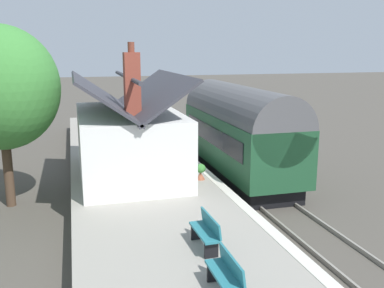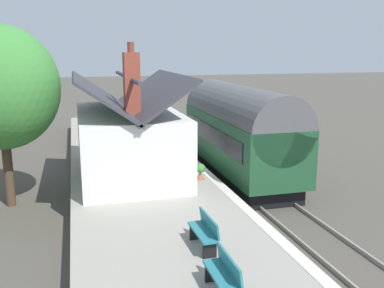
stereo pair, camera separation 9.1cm
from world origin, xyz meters
name	(u,v)px [view 1 (the left image)]	position (x,y,z in m)	size (l,w,h in m)	color
ground_plane	(226,184)	(0.00, 0.00, 0.00)	(160.00, 160.00, 0.00)	#4C473F
platform	(141,182)	(0.00, 3.84, 0.44)	(32.00, 5.68, 0.87)	gray
platform_edge_coping	(201,167)	(0.00, 1.18, 0.88)	(32.00, 0.36, 0.02)	beige
rail_near	(260,180)	(0.00, -1.62, 0.07)	(52.00, 0.08, 0.14)	gray
rail_far	(230,183)	(0.00, -0.18, 0.07)	(52.00, 0.08, 0.14)	gray
train	(239,132)	(0.83, -0.90, 2.22)	(9.22, 2.73, 4.32)	black
station_building	(129,140)	(-0.19, 4.31, 2.32)	(7.29, 4.17, 5.31)	white
bench_by_lamp	(126,126)	(8.49, 3.39, 1.35)	(1.41, 0.45, 0.88)	#26727F
bench_near_building	(206,231)	(-7.55, 3.29, 1.35)	(1.41, 0.47, 0.88)	#26727F
bench_mid_platform	(226,273)	(-9.75, 3.54, 1.35)	(1.40, 0.44, 0.88)	#26727F
bench_platform_end	(122,120)	(10.93, 3.38, 1.35)	(1.41, 0.45, 0.88)	#26727F
planter_under_sign	(139,131)	(7.78, 2.71, 1.18)	(0.37, 0.37, 0.61)	gray
planter_bench_left	(91,122)	(11.24, 5.33, 1.25)	(0.51, 0.51, 0.76)	#9E5138
planter_edge_far	(148,137)	(5.29, 2.59, 1.28)	(0.44, 0.44, 0.72)	black
planter_edge_near	(201,171)	(-1.69, 1.71, 1.20)	(0.40, 0.40, 0.64)	#9E5138
lamp_post_platform	(154,100)	(5.85, 2.15, 3.19)	(0.32, 0.50, 3.27)	black
station_sign_board	(168,130)	(3.00, 1.97, 2.06)	(0.96, 0.06, 1.57)	black
tree_far_right	(0,88)	(-0.31, 8.95, 4.54)	(3.92, 4.26, 6.84)	#4C3828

